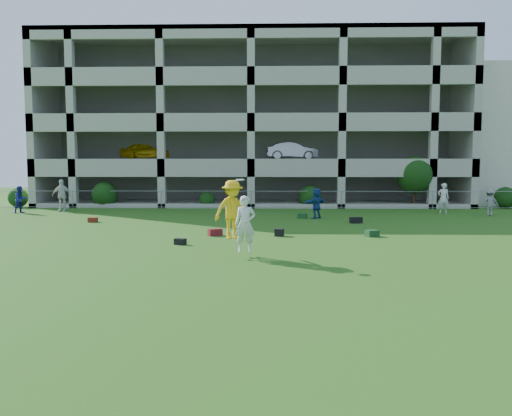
{
  "coord_description": "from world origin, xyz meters",
  "views": [
    {
      "loc": [
        1.18,
        -14.06,
        2.86
      ],
      "look_at": [
        0.74,
        3.0,
        1.4
      ],
      "focal_mm": 35.0,
      "sensor_mm": 36.0,
      "label": 1
    }
  ],
  "objects_px": {
    "parking_garage": "(254,127)",
    "frisbee_contest": "(235,213)",
    "bystander_e": "(443,198)",
    "bystander_d": "(316,203)",
    "bystander_f": "(490,202)",
    "crate_d": "(279,232)",
    "bystander_b": "(62,195)",
    "bystander_a": "(21,200)"
  },
  "relations": [
    {
      "from": "bystander_b",
      "to": "crate_d",
      "type": "height_order",
      "value": "bystander_b"
    },
    {
      "from": "bystander_a",
      "to": "crate_d",
      "type": "relative_size",
      "value": 4.64
    },
    {
      "from": "bystander_a",
      "to": "bystander_d",
      "type": "height_order",
      "value": "bystander_d"
    },
    {
      "from": "bystander_b",
      "to": "frisbee_contest",
      "type": "height_order",
      "value": "frisbee_contest"
    },
    {
      "from": "bystander_f",
      "to": "bystander_d",
      "type": "bearing_deg",
      "value": 17.05
    },
    {
      "from": "bystander_a",
      "to": "bystander_d",
      "type": "xyz_separation_m",
      "value": [
        17.5,
        -2.66,
        0.01
      ]
    },
    {
      "from": "parking_garage",
      "to": "frisbee_contest",
      "type": "bearing_deg",
      "value": -89.72
    },
    {
      "from": "bystander_b",
      "to": "bystander_e",
      "type": "height_order",
      "value": "bystander_b"
    },
    {
      "from": "parking_garage",
      "to": "crate_d",
      "type": "bearing_deg",
      "value": -85.72
    },
    {
      "from": "bystander_b",
      "to": "parking_garage",
      "type": "xyz_separation_m",
      "value": [
        11.7,
        11.13,
        5.02
      ]
    },
    {
      "from": "bystander_f",
      "to": "frisbee_contest",
      "type": "bearing_deg",
      "value": 51.02
    },
    {
      "from": "bystander_e",
      "to": "frisbee_contest",
      "type": "distance_m",
      "value": 18.4
    },
    {
      "from": "bystander_d",
      "to": "crate_d",
      "type": "bearing_deg",
      "value": 31.23
    },
    {
      "from": "bystander_d",
      "to": "bystander_e",
      "type": "relative_size",
      "value": 0.91
    },
    {
      "from": "bystander_d",
      "to": "bystander_f",
      "type": "xyz_separation_m",
      "value": [
        9.97,
        1.65,
        -0.05
      ]
    },
    {
      "from": "bystander_f",
      "to": "parking_garage",
      "type": "bearing_deg",
      "value": -36.34
    },
    {
      "from": "bystander_f",
      "to": "frisbee_contest",
      "type": "relative_size",
      "value": 0.69
    },
    {
      "from": "bystander_b",
      "to": "bystander_f",
      "type": "height_order",
      "value": "bystander_b"
    },
    {
      "from": "bystander_f",
      "to": "parking_garage",
      "type": "height_order",
      "value": "parking_garage"
    },
    {
      "from": "bystander_d",
      "to": "bystander_e",
      "type": "bearing_deg",
      "value": 160.5
    },
    {
      "from": "bystander_e",
      "to": "parking_garage",
      "type": "bearing_deg",
      "value": -36.61
    },
    {
      "from": "bystander_b",
      "to": "frisbee_contest",
      "type": "distance_m",
      "value": 19.09
    },
    {
      "from": "frisbee_contest",
      "to": "bystander_a",
      "type": "bearing_deg",
      "value": 134.99
    },
    {
      "from": "frisbee_contest",
      "to": "bystander_b",
      "type": "bearing_deg",
      "value": 128.3
    },
    {
      "from": "bystander_b",
      "to": "bystander_a",
      "type": "bearing_deg",
      "value": -156.31
    },
    {
      "from": "bystander_d",
      "to": "crate_d",
      "type": "xyz_separation_m",
      "value": [
        -2.14,
        -6.77,
        -0.67
      ]
    },
    {
      "from": "bystander_e",
      "to": "bystander_f",
      "type": "height_order",
      "value": "bystander_e"
    },
    {
      "from": "bystander_d",
      "to": "bystander_f",
      "type": "relative_size",
      "value": 1.06
    },
    {
      "from": "bystander_b",
      "to": "parking_garage",
      "type": "bearing_deg",
      "value": 38.69
    },
    {
      "from": "bystander_f",
      "to": "frisbee_contest",
      "type": "xyz_separation_m",
      "value": [
        -13.61,
        -12.86,
        0.6
      ]
    },
    {
      "from": "bystander_d",
      "to": "bystander_f",
      "type": "distance_m",
      "value": 10.11
    },
    {
      "from": "bystander_a",
      "to": "bystander_d",
      "type": "distance_m",
      "value": 17.7
    },
    {
      "from": "bystander_d",
      "to": "bystander_f",
      "type": "bearing_deg",
      "value": 148.16
    },
    {
      "from": "bystander_a",
      "to": "crate_d",
      "type": "bearing_deg",
      "value": -89.93
    },
    {
      "from": "bystander_b",
      "to": "bystander_f",
      "type": "relative_size",
      "value": 1.29
    },
    {
      "from": "bystander_a",
      "to": "bystander_b",
      "type": "bearing_deg",
      "value": -29.79
    },
    {
      "from": "bystander_b",
      "to": "bystander_d",
      "type": "height_order",
      "value": "bystander_b"
    },
    {
      "from": "crate_d",
      "to": "parking_garage",
      "type": "distance_m",
      "value": 22.52
    },
    {
      "from": "bystander_e",
      "to": "bystander_b",
      "type": "bearing_deg",
      "value": 7.16
    },
    {
      "from": "bystander_e",
      "to": "crate_d",
      "type": "height_order",
      "value": "bystander_e"
    },
    {
      "from": "bystander_b",
      "to": "parking_garage",
      "type": "distance_m",
      "value": 16.91
    },
    {
      "from": "crate_d",
      "to": "parking_garage",
      "type": "xyz_separation_m",
      "value": [
        -1.62,
        21.68,
        5.86
      ]
    }
  ]
}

